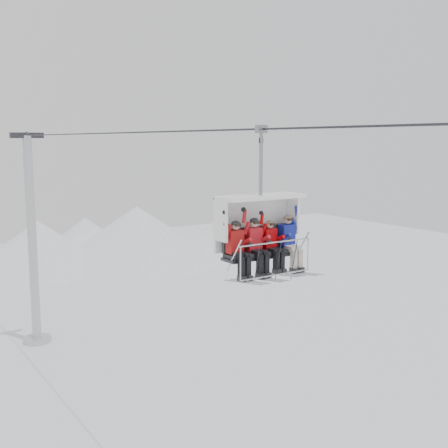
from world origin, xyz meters
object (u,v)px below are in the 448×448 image
skier_far_right (289,240)px  lift_tower_right (33,255)px  skier_center_left (256,244)px  chairlift_carrier (257,225)px  skier_center_right (272,244)px  skier_far_left (237,247)px

skier_far_right → lift_tower_right: bearing=92.1°
skier_center_left → skier_far_right: skier_center_left is taller
lift_tower_right → skier_far_right: size_ratio=7.99×
chairlift_carrier → skier_center_left: size_ratio=2.35×
skier_center_right → chairlift_carrier: bearing=129.8°
chairlift_carrier → skier_center_right: bearing=-50.2°
skier_far_left → skier_center_left: (0.60, 0.00, 0.01)m
lift_tower_right → skier_far_left: size_ratio=7.99×
lift_tower_right → chairlift_carrier: size_ratio=3.38×
lift_tower_right → skier_far_left: lift_tower_right is taller
skier_far_right → skier_far_left: bearing=-179.9°
chairlift_carrier → skier_far_left: size_ratio=2.36×
skier_center_right → skier_center_left: bearing=178.6°
skier_center_left → skier_far_right: size_ratio=1.01×
chairlift_carrier → skier_center_left: chairlift_carrier is taller
lift_tower_right → skier_far_right: 24.40m
lift_tower_right → chairlift_carrier: lift_tower_right is taller
lift_tower_right → skier_center_left: (-0.28, -23.97, 4.45)m
skier_far_left → skier_far_right: (1.78, 0.00, 0.01)m
skier_far_right → chairlift_carrier: bearing=161.2°
lift_tower_right → skier_center_left: bearing=-90.7°
skier_far_right → skier_center_right: bearing=-178.9°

